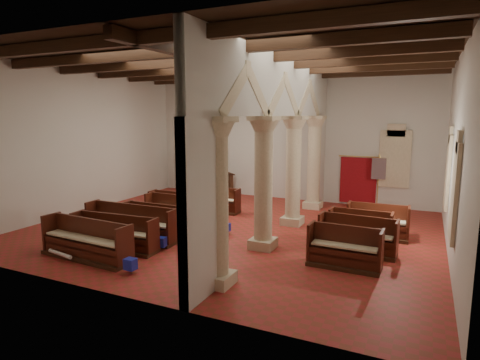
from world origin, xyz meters
name	(u,v)px	position (x,y,z in m)	size (l,w,h in m)	color
floor	(232,229)	(0.00, 0.00, 0.00)	(14.00, 14.00, 0.00)	maroon
ceiling	(232,58)	(0.00, 0.00, 6.00)	(14.00, 14.00, 0.00)	black
wall_back	(286,138)	(0.00, 6.00, 3.00)	(14.00, 0.02, 6.00)	beige
wall_front	(111,166)	(0.00, -6.00, 3.00)	(14.00, 0.02, 6.00)	beige
wall_left	(84,141)	(-7.00, 0.00, 3.00)	(0.02, 12.00, 6.00)	beige
wall_right	(457,155)	(7.00, 0.00, 3.00)	(0.02, 12.00, 6.00)	beige
ceiling_beams	(232,64)	(0.00, 0.00, 5.82)	(13.80, 11.80, 0.30)	#3D2313
arcade	(281,131)	(1.80, 0.00, 3.56)	(0.90, 11.90, 6.00)	beige
window_right_a	(457,192)	(6.98, -1.50, 2.20)	(0.03, 1.00, 2.20)	#317058
window_right_b	(449,172)	(6.98, 2.50, 2.20)	(0.03, 1.00, 2.20)	#317058
window_back	(395,159)	(5.00, 5.98, 2.20)	(1.00, 0.03, 2.20)	#317058
pipe_organ	(201,167)	(-4.50, 5.50, 1.37)	(2.10, 0.85, 4.40)	#3D2313
lectern	(230,185)	(-2.80, 5.49, 0.52)	(0.62, 0.67, 1.26)	#382311
dossal_curtain	(358,180)	(3.50, 5.92, 1.17)	(1.80, 0.07, 2.17)	maroon
processional_banner	(377,194)	(4.48, 4.81, 0.82)	(0.57, 0.72, 2.51)	#3D2313
hymnal_box_a	(130,264)	(-0.60, -4.83, 0.25)	(0.30, 0.24, 0.30)	#181699
hymnal_box_b	(161,242)	(-0.98, -2.97, 0.25)	(0.29, 0.24, 0.29)	#16229C
hymnal_box_c	(226,227)	(0.07, -0.63, 0.24)	(0.28, 0.22, 0.28)	navy
tube_heater_a	(60,254)	(-3.13, -4.87, 0.16)	(0.11, 0.11, 1.06)	white
tube_heater_b	(102,250)	(-2.29, -4.09, 0.16)	(0.09, 0.09, 0.92)	white
nave_pew_0	(86,246)	(-2.47, -4.50, 0.38)	(3.08, 0.93, 1.15)	#3D2313
nave_pew_1	(114,238)	(-2.31, -3.54, 0.36)	(2.92, 0.91, 1.07)	#3D2313
nave_pew_2	(131,228)	(-2.52, -2.51, 0.38)	(3.38, 0.83, 1.15)	#3D2313
nave_pew_3	(160,224)	(-2.08, -1.52, 0.33)	(2.91, 0.67, 1.00)	#3D2313
nave_pew_4	(183,215)	(-2.03, -0.14, 0.35)	(3.21, 0.81, 1.06)	#3D2313
nave_pew_5	(184,210)	(-2.49, 0.63, 0.33)	(3.05, 0.79, 1.01)	#3D2313
nave_pew_6	(208,203)	(-2.15, 2.03, 0.35)	(2.86, 0.76, 1.05)	#3D2313
aisle_pew_0	(344,254)	(4.39, -2.04, 0.38)	(1.97, 0.79, 1.13)	#3D2313
aisle_pew_1	(357,241)	(4.52, -0.70, 0.37)	(2.31, 0.86, 1.11)	#3D2313
aisle_pew_2	(360,234)	(4.49, 0.05, 0.38)	(1.94, 0.77, 1.13)	#3D2313
aisle_pew_3	(377,227)	(4.90, 1.09, 0.39)	(2.01, 0.85, 1.15)	#3D2313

